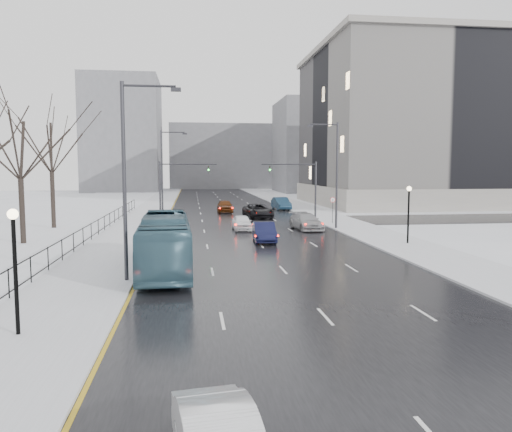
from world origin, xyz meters
name	(u,v)px	position (x,y,z in m)	size (l,w,h in m)	color
road	(231,212)	(0.00, 60.00, 0.02)	(16.00, 150.00, 0.04)	black
cross_road	(239,222)	(0.00, 48.00, 0.02)	(130.00, 10.00, 0.04)	black
sidewalk_left	(150,212)	(-10.50, 60.00, 0.08)	(5.00, 150.00, 0.16)	silver
sidewalk_right	(309,211)	(10.50, 60.00, 0.08)	(5.00, 150.00, 0.16)	silver
park_strip	(74,213)	(-20.00, 60.00, 0.06)	(14.00, 150.00, 0.12)	white
tree_park_d	(24,245)	(-17.80, 34.00, 0.00)	(8.75, 8.75, 12.50)	black
tree_park_e	(54,229)	(-18.20, 44.00, 0.00)	(9.45, 9.45, 13.50)	black
iron_fence	(77,239)	(-13.00, 30.00, 0.91)	(0.06, 70.00, 1.30)	black
streetlight_r_mid	(335,170)	(8.17, 40.00, 5.62)	(2.95, 0.25, 10.00)	#2D2D33
streetlight_l_near	(129,171)	(-8.17, 20.00, 5.62)	(2.95, 0.25, 10.00)	#2D2D33
streetlight_l_far	(164,170)	(-8.17, 52.00, 5.62)	(2.95, 0.25, 10.00)	#2D2D33
lamppost_l	(15,253)	(-11.00, 12.00, 2.94)	(0.36, 0.36, 4.28)	black
lamppost_r_mid	(409,206)	(11.00, 30.00, 2.94)	(0.36, 0.36, 4.28)	black
mast_signal_right	(306,184)	(7.33, 48.00, 4.11)	(6.10, 0.33, 6.50)	#2D2D33
mast_signal_left	(170,184)	(-7.33, 48.00, 4.11)	(6.10, 0.33, 6.50)	#2D2D33
no_uturn_sign	(333,202)	(9.20, 44.00, 2.30)	(0.60, 0.06, 2.70)	#2D2D33
civic_building	(440,135)	(35.00, 72.00, 11.21)	(41.00, 31.00, 24.80)	gray
bldg_far_right	(327,147)	(28.00, 115.00, 11.00)	(24.00, 20.00, 22.00)	slate
bldg_far_left	(124,135)	(-22.00, 125.00, 14.00)	(18.00, 22.00, 28.00)	slate
bldg_far_center	(223,157)	(4.00, 140.00, 9.00)	(30.00, 18.00, 18.00)	slate
bus	(165,243)	(-6.61, 22.62, 1.62)	(2.66, 11.35, 3.16)	#3A6072
sedan_center_near	(242,223)	(-0.50, 40.43, 0.75)	(1.67, 4.16, 1.42)	white
sedan_right_near	(264,232)	(0.50, 32.87, 0.80)	(1.61, 4.63, 1.53)	#121536
sedan_right_cross	(258,211)	(2.54, 51.79, 0.85)	(2.68, 5.81, 1.61)	black
sedan_right_far	(306,221)	(5.52, 40.05, 0.80)	(2.14, 5.27, 1.53)	#96979B
sedan_center_far	(225,206)	(-0.82, 59.30, 0.87)	(1.95, 4.86, 1.65)	#54270E
sedan_right_distant	(281,203)	(7.20, 62.57, 0.90)	(1.82, 5.21, 1.72)	#19334C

